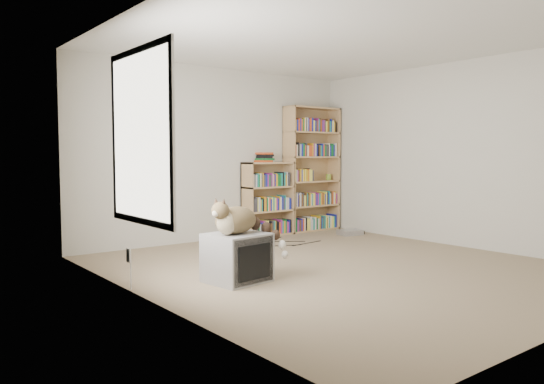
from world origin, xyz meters
TOP-DOWN VIEW (x-y plane):
  - floor at (0.00, 0.00)m, footprint 4.50×5.00m
  - wall_back at (0.00, 2.50)m, footprint 4.50×0.02m
  - wall_left at (-2.25, 0.00)m, footprint 0.02×5.00m
  - wall_right at (2.25, 0.00)m, footprint 0.02×5.00m
  - ceiling at (0.00, 0.00)m, footprint 4.50×5.00m
  - window at (-2.24, 0.20)m, footprint 0.02×1.22m
  - crt_tv at (-1.28, 0.16)m, footprint 0.60×0.56m
  - cat at (-1.23, 0.12)m, footprint 0.79×0.52m
  - bookcase_tall at (1.70, 2.36)m, footprint 1.01×0.30m
  - bookcase_short at (0.79, 2.36)m, footprint 0.82×0.30m
  - book_stack at (0.74, 2.37)m, footprint 0.21×0.28m
  - green_mug at (2.06, 2.34)m, footprint 0.09×0.09m
  - framed_print at (1.68, 2.44)m, footprint 0.15×0.05m
  - dvd_player at (1.82, 1.59)m, footprint 0.39×0.31m
  - wall_outlet at (-2.24, 0.51)m, footprint 0.01×0.08m
  - floor_cables at (0.23, 1.68)m, footprint 1.20×0.70m

SIDE VIEW (x-z plane):
  - floor at x=0.00m, z-range -0.01..0.01m
  - floor_cables at x=0.23m, z-range 0.00..0.01m
  - dvd_player at x=1.82m, z-range 0.00..0.08m
  - crt_tv at x=-1.28m, z-range 0.00..0.47m
  - wall_outlet at x=-2.24m, z-range 0.26..0.39m
  - bookcase_short at x=0.79m, z-range -0.05..1.08m
  - cat at x=-1.23m, z-range 0.28..0.87m
  - green_mug at x=2.06m, z-range 0.82..0.92m
  - framed_print at x=1.68m, z-range 0.82..1.02m
  - bookcase_tall at x=1.70m, z-range -0.06..1.96m
  - book_stack at x=0.74m, z-range 1.13..1.28m
  - wall_back at x=0.00m, z-range 0.00..2.50m
  - wall_left at x=-2.25m, z-range 0.00..2.50m
  - wall_right at x=2.25m, z-range 0.00..2.50m
  - window at x=-2.24m, z-range 0.64..2.16m
  - ceiling at x=0.00m, z-range 2.49..2.51m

